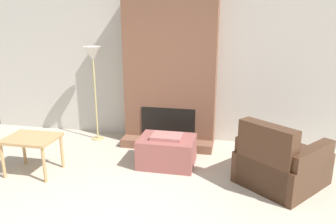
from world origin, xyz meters
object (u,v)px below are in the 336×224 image
Objects in this scene: armchair at (279,164)px; floor_lamp_left at (93,59)px; side_table at (32,142)px; ottoman at (167,151)px.

floor_lamp_left is (-3.10, 1.12, 1.19)m from armchair.
side_table is 1.82m from floor_lamp_left.
armchair is at bearing -10.19° from ottoman.
ottoman is 1.63m from armchair.
side_table is (-3.45, -0.36, 0.18)m from armchair.
armchair is (1.61, -0.29, 0.06)m from ottoman.
armchair reaches higher than side_table.
armchair reaches higher than ottoman.
ottoman is 2.12m from floor_lamp_left.
armchair is at bearing 5.92° from side_table.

